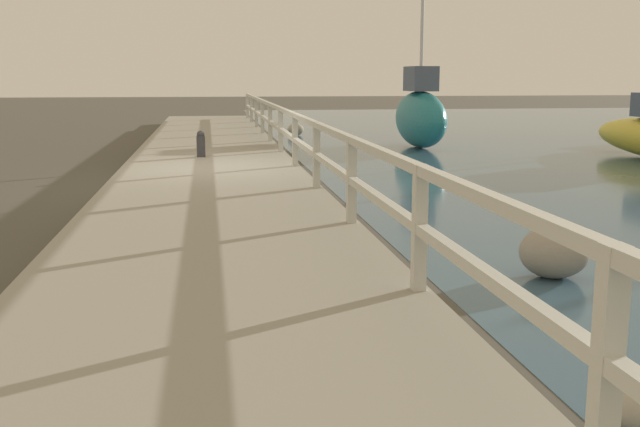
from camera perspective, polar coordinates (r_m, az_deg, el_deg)
The scene contains 7 objects.
ground_plane at distance 13.56m, azimuth -8.24°, elevation 2.20°, with size 120.00×120.00×0.00m, color #4C473D.
dock_walkway at distance 13.54m, azimuth -8.26°, elevation 2.85°, with size 3.22×36.00×0.31m.
railing at distance 13.55m, azimuth -1.92°, elevation 6.38°, with size 0.10×32.50×0.96m.
boulder_far_strip at distance 24.69m, azimuth -1.87°, elevation 6.42°, with size 0.53×0.48×0.40m.
boulder_downstream at distance 7.51m, azimuth 17.41°, elevation -2.82°, with size 0.67×0.60×0.50m.
mooring_bollard at distance 15.32m, azimuth -9.06°, elevation 5.28°, with size 0.17×0.17×0.53m.
sailboat_teal at distance 20.62m, azimuth 7.63°, elevation 7.45°, with size 1.02×3.59×6.68m.
Camera 1 is at (-0.04, -13.42, 1.91)m, focal length 42.00 mm.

